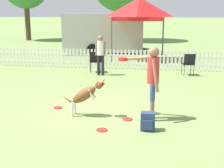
{
  "coord_description": "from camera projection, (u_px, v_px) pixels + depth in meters",
  "views": [
    {
      "loc": [
        1.55,
        -7.53,
        2.54
      ],
      "look_at": [
        0.47,
        -0.35,
        0.84
      ],
      "focal_mm": 50.0,
      "sensor_mm": 36.0,
      "label": 1
    }
  ],
  "objects": [
    {
      "name": "ground_plane",
      "position": [
        96.0,
        112.0,
        8.05
      ],
      "size": [
        240.0,
        240.0,
        0.0
      ],
      "primitive_type": "plane",
      "color": "olive"
    },
    {
      "name": "handler_person",
      "position": [
        151.0,
        74.0,
        7.26
      ],
      "size": [
        1.02,
        0.67,
        1.75
      ],
      "rotation": [
        0.0,
        0.0,
        1.57
      ],
      "color": "#8C664C",
      "rests_on": "ground_plane"
    },
    {
      "name": "leaping_dog",
      "position": [
        85.0,
        94.0,
        7.62
      ],
      "size": [
        1.12,
        0.31,
        0.95
      ],
      "rotation": [
        0.0,
        0.0,
        -1.58
      ],
      "color": "brown",
      "rests_on": "ground_plane"
    },
    {
      "name": "frisbee_near_handler",
      "position": [
        102.0,
        130.0,
        6.8
      ],
      "size": [
        0.24,
        0.24,
        0.02
      ],
      "color": "red",
      "rests_on": "ground_plane"
    },
    {
      "name": "frisbee_near_dog",
      "position": [
        127.0,
        119.0,
        7.48
      ],
      "size": [
        0.24,
        0.24,
        0.02
      ],
      "color": "red",
      "rests_on": "ground_plane"
    },
    {
      "name": "frisbee_midfield",
      "position": [
        58.0,
        108.0,
        8.37
      ],
      "size": [
        0.24,
        0.24,
        0.02
      ],
      "color": "red",
      "rests_on": "ground_plane"
    },
    {
      "name": "backpack_on_grass",
      "position": [
        148.0,
        121.0,
        6.77
      ],
      "size": [
        0.31,
        0.26,
        0.41
      ],
      "color": "navy",
      "rests_on": "ground_plane"
    },
    {
      "name": "picket_fence",
      "position": [
        123.0,
        59.0,
        13.86
      ],
      "size": [
        24.01,
        0.04,
        0.87
      ],
      "color": "white",
      "rests_on": "ground_plane"
    },
    {
      "name": "folding_chair_blue_left",
      "position": [
        95.0,
        60.0,
        13.04
      ],
      "size": [
        0.6,
        0.62,
        0.9
      ],
      "rotation": [
        0.0,
        0.0,
        3.42
      ],
      "color": "#333338",
      "rests_on": "ground_plane"
    },
    {
      "name": "folding_chair_center",
      "position": [
        189.0,
        62.0,
        12.44
      ],
      "size": [
        0.54,
        0.55,
        0.9
      ],
      "rotation": [
        0.0,
        0.0,
        3.34
      ],
      "color": "#333338",
      "rests_on": "ground_plane"
    },
    {
      "name": "canopy_tent_main",
      "position": [
        139.0,
        9.0,
        16.25
      ],
      "size": [
        2.58,
        2.58,
        3.22
      ],
      "color": "#333338",
      "rests_on": "ground_plane"
    },
    {
      "name": "spectator_standing",
      "position": [
        101.0,
        51.0,
        12.43
      ],
      "size": [
        0.42,
        0.27,
        1.6
      ],
      "rotation": [
        0.0,
        0.0,
        3.12
      ],
      "color": "black",
      "rests_on": "ground_plane"
    },
    {
      "name": "equipment_trailer",
      "position": [
        103.0,
        32.0,
        18.91
      ],
      "size": [
        5.6,
        2.88,
        2.4
      ],
      "rotation": [
        0.0,
        0.0,
        0.17
      ],
      "color": "#B7B7B7",
      "rests_on": "ground_plane"
    }
  ]
}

